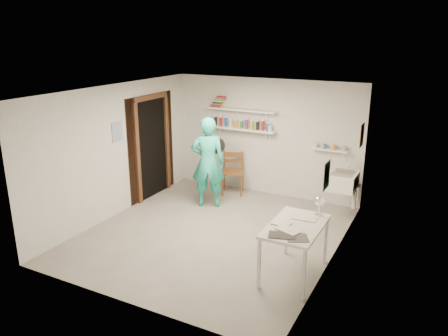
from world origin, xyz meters
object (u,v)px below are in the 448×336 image
at_px(belfast_sink, 343,181).
at_px(desk_lamp, 320,201).
at_px(wall_clock, 217,146).
at_px(work_table, 294,250).
at_px(man, 208,162).
at_px(wooden_chair, 233,172).

xyz_separation_m(belfast_sink, desk_lamp, (0.08, -1.89, 0.28)).
xyz_separation_m(wall_clock, work_table, (2.24, -1.90, -0.80)).
bearing_deg(man, wooden_chair, -121.18).
xyz_separation_m(man, wall_clock, (0.09, 0.20, 0.29)).
bearing_deg(wooden_chair, man, -120.30).
bearing_deg(work_table, belfast_sink, 87.32).
bearing_deg(desk_lamp, wooden_chair, 139.14).
distance_m(belfast_sink, desk_lamp, 1.91).
distance_m(wall_clock, desk_lamp, 2.83).
bearing_deg(wall_clock, man, -136.10).
distance_m(belfast_sink, wooden_chair, 2.33).
distance_m(man, wooden_chair, 0.93).
distance_m(work_table, desk_lamp, 0.78).
bearing_deg(wooden_chair, work_table, -71.08).
height_order(wooden_chair, work_table, wooden_chair).
xyz_separation_m(wooden_chair, desk_lamp, (2.40, -2.07, 0.50)).
height_order(wooden_chair, desk_lamp, desk_lamp).
bearing_deg(belfast_sink, desk_lamp, -87.60).
relative_size(belfast_sink, desk_lamp, 4.19).
height_order(belfast_sink, man, man).
distance_m(wall_clock, wooden_chair, 0.94).
bearing_deg(belfast_sink, work_table, -92.68).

